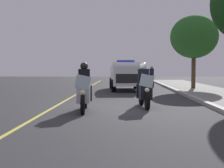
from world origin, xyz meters
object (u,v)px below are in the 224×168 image
Objects in this scene: police_motorcycle_lead_left at (84,91)px; police_suv at (126,75)px; cyclist_background at (152,77)px; tree_far_back at (194,37)px; police_motorcycle_lead_right at (144,89)px.

police_suv is (-9.83, 1.56, 0.37)m from police_motorcycle_lead_left.
cyclist_background is 4.49m from tree_far_back.
police_motorcycle_lead_left is at bearing -9.00° from police_suv.
police_motorcycle_lead_right reaches higher than cyclist_background.
police_motorcycle_lead_left reaches higher than cyclist_background.
police_motorcycle_lead_right is 1.22× the size of cyclist_background.
police_motorcycle_lead_right is at bearing -23.62° from tree_far_back.
tree_far_back is at bearing 149.26° from police_motorcycle_lead_left.
cyclist_background is (-11.73, 1.46, 0.14)m from police_motorcycle_lead_right.
police_motorcycle_lead_left is 13.35m from cyclist_background.
police_motorcycle_lead_right is 0.42× the size of tree_far_back.
police_suv reaches higher than police_motorcycle_lead_right.
police_suv is 3.67m from cyclist_background.
tree_far_back reaches higher than police_motorcycle_lead_left.
police_suv is 0.98× the size of tree_far_back.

